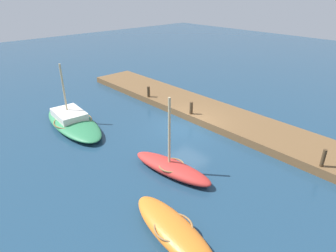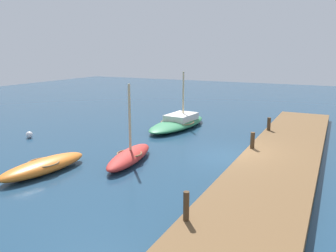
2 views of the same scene
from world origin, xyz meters
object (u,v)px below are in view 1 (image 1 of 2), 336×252
Objects in this scene: sailboat_green at (73,121)px; mooring_post_west at (323,158)px; rowboat_red at (171,167)px; mooring_post_mid_east at (149,92)px; rowboat_orange at (173,230)px; mooring_post_mid_west at (191,108)px.

sailboat_green reaches higher than mooring_post_west.
sailboat_green reaches higher than rowboat_red.
mooring_post_west is 13.00m from mooring_post_mid_east.
rowboat_orange is 10.25m from mooring_post_mid_west.
rowboat_orange is 11.16m from sailboat_green.
mooring_post_mid_west is at bearing 0.00° from mooring_post_west.
sailboat_green reaches higher than rowboat_orange.
mooring_post_mid_west reaches higher than rowboat_orange.
sailboat_green is 7.36× the size of mooring_post_west.
mooring_post_west is at bearing -96.73° from rowboat_orange.
mooring_post_mid_west is (8.50, 0.00, -0.03)m from mooring_post_west.
rowboat_red is at bearing 147.42° from mooring_post_mid_east.
sailboat_green reaches higher than mooring_post_mid_east.
rowboat_orange is 8.11m from mooring_post_west.
rowboat_red reaches higher than mooring_post_mid_west.
sailboat_green is 7.90× the size of mooring_post_mid_west.
mooring_post_mid_east is (4.50, 0.00, -0.01)m from mooring_post_mid_west.
mooring_post_west is at bearing -142.59° from rowboat_red.
mooring_post_mid_west is (3.61, -5.18, 0.56)m from rowboat_red.
sailboat_green is at bearing 25.90° from mooring_post_west.
sailboat_green is 7.77m from mooring_post_mid_west.
rowboat_orange is 4.97× the size of mooring_post_west.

